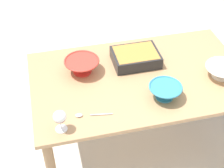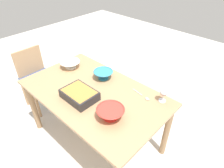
# 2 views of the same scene
# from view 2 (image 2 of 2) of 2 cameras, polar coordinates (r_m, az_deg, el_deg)

# --- Properties ---
(ground_plane) EXTENTS (8.00, 8.00, 0.00)m
(ground_plane) POSITION_cam_2_polar(r_m,az_deg,el_deg) (2.51, -4.45, -15.58)
(ground_plane) COLOR beige
(dining_table) EXTENTS (1.49, 0.89, 0.74)m
(dining_table) POSITION_cam_2_polar(r_m,az_deg,el_deg) (2.05, -5.27, -4.45)
(dining_table) COLOR tan
(dining_table) RESTS_ON ground_plane
(chair) EXTENTS (0.39, 0.40, 0.84)m
(chair) POSITION_cam_2_polar(r_m,az_deg,el_deg) (2.88, -21.32, 2.23)
(chair) COLOR #334772
(chair) RESTS_ON ground_plane
(wine_glass) EXTENTS (0.08, 0.08, 0.14)m
(wine_glass) POSITION_cam_2_polar(r_m,az_deg,el_deg) (1.86, 14.89, -2.46)
(wine_glass) COLOR white
(wine_glass) RESTS_ON dining_table
(casserole_dish) EXTENTS (0.33, 0.25, 0.09)m
(casserole_dish) POSITION_cam_2_polar(r_m,az_deg,el_deg) (1.88, -9.50, -2.99)
(casserole_dish) COLOR #262628
(casserole_dish) RESTS_ON dining_table
(mixing_bowl) EXTENTS (0.21, 0.21, 0.10)m
(mixing_bowl) POSITION_cam_2_polar(r_m,az_deg,el_deg) (2.13, -2.56, 2.84)
(mixing_bowl) COLOR teal
(mixing_bowl) RESTS_ON dining_table
(small_bowl) EXTENTS (0.24, 0.24, 0.09)m
(small_bowl) POSITION_cam_2_polar(r_m,az_deg,el_deg) (2.38, -12.13, 5.74)
(small_bowl) COLOR white
(small_bowl) RESTS_ON dining_table
(serving_bowl) EXTENTS (0.24, 0.24, 0.10)m
(serving_bowl) POSITION_cam_2_polar(r_m,az_deg,el_deg) (1.66, -0.46, -8.39)
(serving_bowl) COLOR red
(serving_bowl) RESTS_ON dining_table
(serving_spoon) EXTENTS (0.23, 0.05, 0.01)m
(serving_spoon) POSITION_cam_2_polar(r_m,az_deg,el_deg) (1.92, 9.34, -3.63)
(serving_spoon) COLOR silver
(serving_spoon) RESTS_ON dining_table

